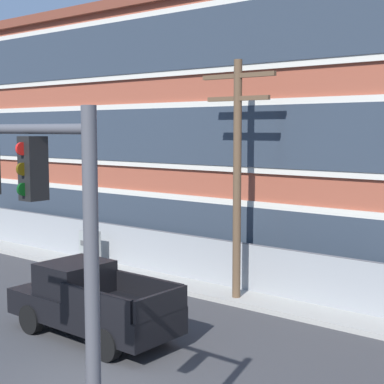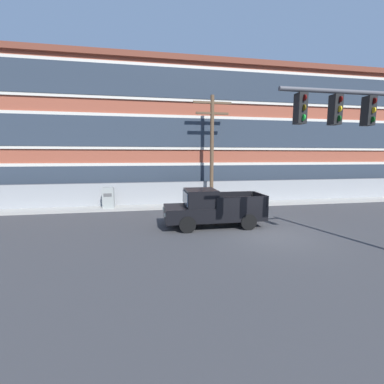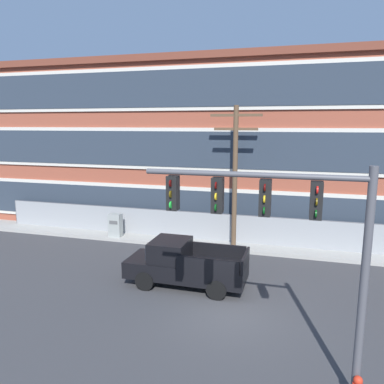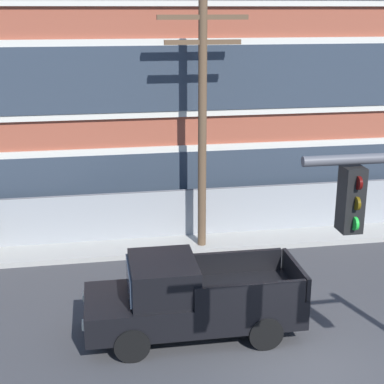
# 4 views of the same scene
# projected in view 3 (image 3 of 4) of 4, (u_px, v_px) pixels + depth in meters

# --- Properties ---
(ground_plane) EXTENTS (160.00, 160.00, 0.00)m
(ground_plane) POSITION_uv_depth(u_px,v_px,m) (228.00, 313.00, 13.59)
(ground_plane) COLOR #38383A
(sidewalk_building_side) EXTENTS (80.00, 1.96, 0.16)m
(sidewalk_building_side) POSITION_uv_depth(u_px,v_px,m) (252.00, 247.00, 20.60)
(sidewalk_building_side) COLOR #9E9B93
(sidewalk_building_side) RESTS_ON ground
(brick_mill_building) EXTENTS (44.17, 9.05, 10.69)m
(brick_mill_building) POSITION_uv_depth(u_px,v_px,m) (223.00, 145.00, 25.32)
(brick_mill_building) COLOR brown
(brick_mill_building) RESTS_ON ground
(chain_link_fence) EXTENTS (35.89, 0.06, 1.77)m
(chain_link_fence) POSITION_uv_depth(u_px,v_px,m) (292.00, 234.00, 20.28)
(chain_link_fence) COLOR gray
(chain_link_fence) RESTS_ON ground
(traffic_signal_mast) EXTENTS (5.54, 0.43, 5.86)m
(traffic_signal_mast) POSITION_uv_depth(u_px,v_px,m) (284.00, 224.00, 9.08)
(traffic_signal_mast) COLOR #4C4C51
(traffic_signal_mast) RESTS_ON ground
(pickup_truck_black) EXTENTS (5.12, 2.06, 1.95)m
(pickup_truck_black) POSITION_uv_depth(u_px,v_px,m) (184.00, 264.00, 15.77)
(pickup_truck_black) COLOR black
(pickup_truck_black) RESTS_ON ground
(utility_pole_near_corner) EXTENTS (2.67, 0.26, 7.71)m
(utility_pole_near_corner) POSITION_uv_depth(u_px,v_px,m) (235.00, 171.00, 19.61)
(utility_pole_near_corner) COLOR brown
(utility_pole_near_corner) RESTS_ON ground
(electrical_cabinet) EXTENTS (0.74, 0.52, 1.54)m
(electrical_cabinet) POSITION_uv_depth(u_px,v_px,m) (116.00, 226.00, 22.19)
(electrical_cabinet) COLOR #939993
(electrical_cabinet) RESTS_ON ground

